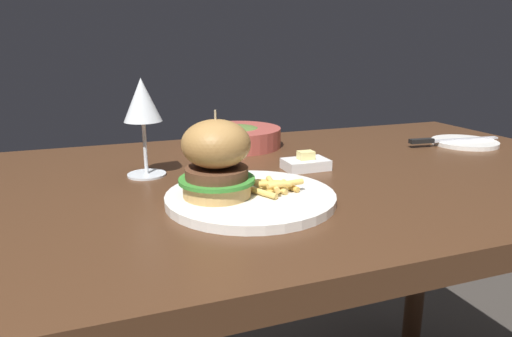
{
  "coord_description": "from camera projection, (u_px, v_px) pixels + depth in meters",
  "views": [
    {
      "loc": [
        -0.3,
        -0.75,
        0.98
      ],
      "look_at": [
        -0.05,
        -0.1,
        0.78
      ],
      "focal_mm": 32.0,
      "sensor_mm": 36.0,
      "label": 1
    }
  ],
  "objects": [
    {
      "name": "soup_bowl",
      "position": [
        237.0,
        136.0,
        1.08
      ],
      "size": [
        0.21,
        0.21,
        0.05
      ],
      "color": "#B24C42",
      "rests_on": "dining_table"
    },
    {
      "name": "burger_sandwich",
      "position": [
        216.0,
        158.0,
        0.68
      ],
      "size": [
        0.12,
        0.12,
        0.13
      ],
      "color": "tan",
      "rests_on": "main_plate"
    },
    {
      "name": "dining_table",
      "position": [
        265.0,
        221.0,
        0.87
      ],
      "size": [
        1.44,
        0.76,
        0.74
      ],
      "color": "#472B19",
      "rests_on": "ground"
    },
    {
      "name": "butter_dish",
      "position": [
        306.0,
        163.0,
        0.88
      ],
      "size": [
        0.09,
        0.06,
        0.04
      ],
      "color": "white",
      "rests_on": "dining_table"
    },
    {
      "name": "fries_pile",
      "position": [
        273.0,
        186.0,
        0.71
      ],
      "size": [
        0.09,
        0.1,
        0.02
      ],
      "color": "#E0B251",
      "rests_on": "main_plate"
    },
    {
      "name": "wine_glass",
      "position": [
        142.0,
        104.0,
        0.81
      ],
      "size": [
        0.07,
        0.07,
        0.18
      ],
      "color": "silver",
      "rests_on": "dining_table"
    },
    {
      "name": "main_plate",
      "position": [
        251.0,
        198.0,
        0.7
      ],
      "size": [
        0.26,
        0.26,
        0.01
      ],
      "primitive_type": "cylinder",
      "color": "white",
      "rests_on": "dining_table"
    },
    {
      "name": "bread_plate",
      "position": [
        465.0,
        142.0,
        1.1
      ],
      "size": [
        0.15,
        0.15,
        0.01
      ],
      "primitive_type": "cylinder",
      "color": "white",
      "rests_on": "dining_table"
    },
    {
      "name": "table_knife",
      "position": [
        446.0,
        140.0,
        1.09
      ],
      "size": [
        0.24,
        0.04,
        0.01
      ],
      "color": "silver",
      "rests_on": "bread_plate"
    }
  ]
}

